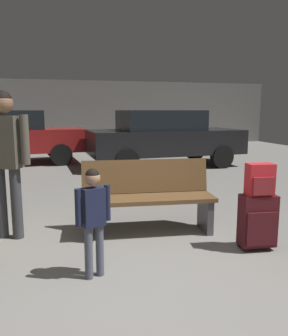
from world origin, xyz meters
TOP-DOWN VIEW (x-y plane):
  - ground_plane at (0.00, 4.00)m, footprint 18.00×18.00m
  - garage_back_wall at (0.00, 12.86)m, footprint 18.00×0.12m
  - bench at (0.29, 1.54)m, footprint 1.64×0.66m
  - suitcase at (1.31, 0.72)m, footprint 0.40×0.26m
  - backpack_bright at (1.31, 0.72)m, footprint 0.30×0.22m
  - child at (-0.47, 0.52)m, footprint 0.32×0.19m
  - adult at (-1.34, 1.75)m, footprint 0.55×0.32m
  - parked_car_far at (-2.11, 7.89)m, footprint 4.25×2.12m
  - parked_car_near at (2.03, 6.46)m, footprint 4.21×2.01m

SIDE VIEW (x-z plane):
  - ground_plane at x=0.00m, z-range -0.10..0.00m
  - suitcase at x=1.31m, z-range 0.02..0.62m
  - bench at x=0.29m, z-range 0.00..0.88m
  - child at x=-0.47m, z-range 0.12..1.11m
  - backpack_bright at x=1.31m, z-range 0.60..0.94m
  - parked_car_far at x=-2.11m, z-range 0.05..1.56m
  - parked_car_near at x=2.03m, z-range 0.05..1.56m
  - adult at x=-1.34m, z-range 0.20..1.92m
  - garage_back_wall at x=0.00m, z-range 0.00..2.80m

